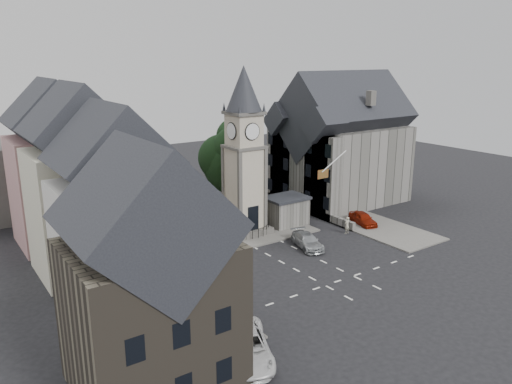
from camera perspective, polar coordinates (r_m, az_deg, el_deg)
ground at (r=43.98m, az=4.50°, el=-7.55°), size 120.00×120.00×0.00m
pavement_west at (r=43.05m, az=-13.96°, el=-8.40°), size 6.00×30.00×0.14m
pavement_east at (r=57.09m, az=8.80°, el=-2.20°), size 6.00×26.00×0.14m
central_island at (r=50.75m, az=0.11°, el=-4.24°), size 10.00×8.00×0.16m
road_markings at (r=40.25m, az=9.51°, el=-9.96°), size 20.00×8.00×0.01m
clock_tower at (r=47.83m, az=-1.36°, el=4.54°), size 4.86×4.86×16.25m
stone_shelter at (r=51.77m, az=3.43°, el=-2.16°), size 4.30×3.30×3.08m
town_tree at (r=53.24m, az=-2.53°, el=4.37°), size 7.20×7.20×10.80m
warning_sign_post at (r=45.65m, az=-2.90°, el=-3.93°), size 0.70×0.19×2.85m
terrace_pink at (r=49.50m, az=-21.88°, el=1.98°), size 8.10×7.60×12.80m
terrace_cream at (r=41.92m, az=-19.33°, el=-0.03°), size 8.10×7.60×12.80m
terrace_tudor at (r=34.66m, az=-15.63°, el=-3.52°), size 8.10×7.60×12.00m
building_sw_stone at (r=26.64m, az=-11.98°, el=-11.05°), size 8.60×7.60×10.40m
backdrop_west at (r=62.24m, az=-21.10°, el=2.15°), size 20.00×10.00×8.00m
east_building at (r=60.15m, az=9.58°, el=4.74°), size 14.40×11.40×12.60m
east_boundary_wall at (r=56.61m, az=5.36°, el=-1.83°), size 0.40×16.00×0.90m
flagpole at (r=49.88m, az=8.92°, el=3.49°), size 3.68×0.10×2.74m
car_west_blue at (r=34.27m, az=-5.72°, el=-13.27°), size 4.31×3.29×1.37m
car_west_silver at (r=36.39m, az=-7.82°, el=-11.58°), size 4.27×2.73×1.33m
car_west_grey at (r=45.55m, az=-8.60°, el=-6.02°), size 4.84×3.11×1.24m
car_island_silver at (r=44.28m, az=-4.78°, el=-6.50°), size 2.85×4.08×1.28m
car_island_east at (r=46.20m, az=5.88°, el=-5.58°), size 2.92×4.75×1.29m
car_east_red at (r=53.24m, az=12.12°, el=-2.98°), size 2.58×4.21×1.34m
van_sw_white at (r=30.16m, az=-1.24°, el=-17.20°), size 4.95×6.53×1.65m
pedestrian at (r=50.24m, az=10.35°, el=-3.75°), size 0.68×0.49×1.72m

